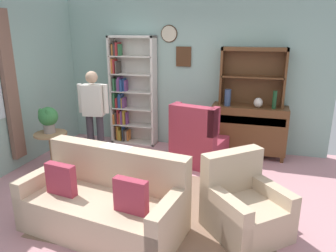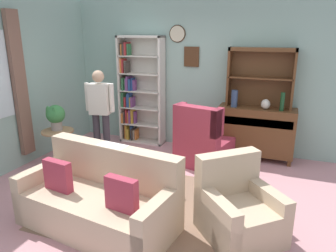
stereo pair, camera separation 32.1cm
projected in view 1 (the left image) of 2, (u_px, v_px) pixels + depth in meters
ground_plane at (157, 195)px, 4.41m from camera, size 5.40×4.60×0.02m
wall_back at (191, 74)px, 5.96m from camera, size 5.00×0.09×2.80m
area_rug at (165, 208)px, 4.08m from camera, size 2.71×2.04×0.01m
bookshelf at (129, 93)px, 6.23m from camera, size 0.90×0.30×2.10m
sideboard at (248, 129)px, 5.67m from camera, size 1.30×0.45×0.92m
sideboard_hutch at (253, 69)px, 5.47m from camera, size 1.10×0.26×1.00m
vase_tall at (228, 98)px, 5.55m from camera, size 0.11×0.11×0.29m
vase_round at (258, 103)px, 5.44m from camera, size 0.15×0.15×0.17m
bottle_wine at (275, 100)px, 5.33m from camera, size 0.07×0.07×0.31m
couch_floral at (105, 203)px, 3.59m from camera, size 1.90×1.09×0.90m
armchair_floral at (244, 208)px, 3.55m from camera, size 1.08×1.08×0.88m
wingback_chair at (198, 142)px, 5.35m from camera, size 0.95×0.96×1.05m
plant_stand at (52, 146)px, 5.18m from camera, size 0.52×0.52×0.60m
potted_plant_large at (48, 118)px, 5.07m from camera, size 0.31×0.31×0.42m
potted_plant_small at (62, 167)px, 4.89m from camera, size 0.21×0.21×0.29m
person_reading at (94, 110)px, 5.33m from camera, size 0.53×0.25×1.56m
coffee_table at (140, 173)px, 4.25m from camera, size 0.80×0.50×0.42m
book_stack at (144, 169)px, 4.15m from camera, size 0.23×0.16×0.08m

